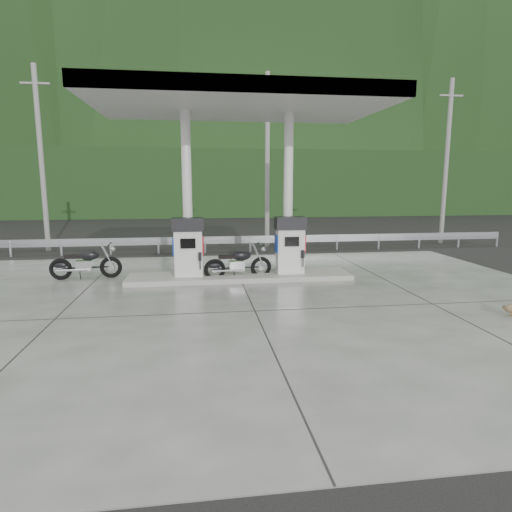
{
  "coord_description": "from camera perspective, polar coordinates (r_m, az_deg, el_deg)",
  "views": [
    {
      "loc": [
        -1.3,
        -10.67,
        3.0
      ],
      "look_at": [
        0.3,
        1.0,
        1.0
      ],
      "focal_mm": 30.0,
      "sensor_mm": 36.0,
      "label": 1
    }
  ],
  "objects": [
    {
      "name": "canopy_column_left",
      "position": [
        13.58,
        -9.16,
        8.12
      ],
      "size": [
        0.3,
        0.3,
        5.0
      ],
      "primitive_type": "cylinder",
      "color": "white",
      "rests_on": "pump_island"
    },
    {
      "name": "utility_pole_a",
      "position": [
        21.28,
        -26.71,
        11.33
      ],
      "size": [
        0.22,
        0.22,
        8.0
      ],
      "primitive_type": "cylinder",
      "color": "gray",
      "rests_on": "ground"
    },
    {
      "name": "road",
      "position": [
        22.41,
        -4.41,
        1.92
      ],
      "size": [
        60.0,
        7.0,
        0.01
      ],
      "primitive_type": "cube",
      "color": "black",
      "rests_on": "ground"
    },
    {
      "name": "utility_pole_b",
      "position": [
        20.46,
        1.52,
        12.43
      ],
      "size": [
        0.22,
        0.22,
        8.0
      ],
      "primitive_type": "cylinder",
      "color": "gray",
      "rests_on": "ground"
    },
    {
      "name": "tree_band",
      "position": [
        40.69,
        -6.06,
        9.58
      ],
      "size": [
        80.0,
        6.0,
        6.0
      ],
      "primitive_type": "cube",
      "color": "black",
      "rests_on": "ground"
    },
    {
      "name": "utility_pole_c",
      "position": [
        23.65,
        24.04,
        11.24
      ],
      "size": [
        0.22,
        0.22,
        8.0
      ],
      "primitive_type": "cylinder",
      "color": "gray",
      "rests_on": "ground"
    },
    {
      "name": "forecourt_apron",
      "position": [
        11.16,
        -0.83,
        -5.91
      ],
      "size": [
        18.0,
        14.0,
        0.02
      ],
      "primitive_type": "cube",
      "color": "#63635E",
      "rests_on": "ground"
    },
    {
      "name": "canopy_column_right",
      "position": [
        13.88,
        4.3,
        8.25
      ],
      "size": [
        0.3,
        0.3,
        5.0
      ],
      "primitive_type": "cylinder",
      "color": "white",
      "rests_on": "pump_island"
    },
    {
      "name": "ground",
      "position": [
        11.16,
        -0.83,
        -5.96
      ],
      "size": [
        160.0,
        160.0,
        0.0
      ],
      "primitive_type": "plane",
      "color": "black",
      "rests_on": "ground"
    },
    {
      "name": "forested_hills",
      "position": [
        70.75,
        -6.8,
        7.14
      ],
      "size": [
        100.0,
        40.0,
        140.0
      ],
      "primitive_type": null,
      "color": "black",
      "rests_on": "ground"
    },
    {
      "name": "gas_pump_left",
      "position": [
        13.31,
        -9.02,
        1.18
      ],
      "size": [
        0.95,
        0.55,
        1.8
      ],
      "primitive_type": null,
      "color": "silver",
      "rests_on": "pump_island"
    },
    {
      "name": "pump_island",
      "position": [
        13.55,
        -2.12,
        -2.75
      ],
      "size": [
        7.0,
        1.4,
        0.15
      ],
      "primitive_type": "cube",
      "color": "gray",
      "rests_on": "forecourt_apron"
    },
    {
      "name": "canopy_roof",
      "position": [
        13.44,
        -2.27,
        19.78
      ],
      "size": [
        8.5,
        5.0,
        0.4
      ],
      "primitive_type": "cube",
      "color": "silver",
      "rests_on": "canopy_column_left"
    },
    {
      "name": "motorcycle_left",
      "position": [
        14.54,
        -21.75,
        -0.94
      ],
      "size": [
        2.09,
        0.8,
        0.97
      ],
      "primitive_type": null,
      "rotation": [
        0.0,
        0.0,
        0.07
      ],
      "color": "black",
      "rests_on": "forecourt_apron"
    },
    {
      "name": "guardrail",
      "position": [
        18.85,
        -3.8,
        2.64
      ],
      "size": [
        26.0,
        0.16,
        1.42
      ],
      "primitive_type": null,
      "color": "#A2A3AA",
      "rests_on": "ground"
    },
    {
      "name": "motorcycle_right",
      "position": [
        13.5,
        -2.4,
        -1.05
      ],
      "size": [
        2.09,
        0.86,
        0.96
      ],
      "primitive_type": null,
      "rotation": [
        0.0,
        0.0,
        0.11
      ],
      "color": "black",
      "rests_on": "forecourt_apron"
    },
    {
      "name": "duck",
      "position": [
        11.38,
        31.01,
        -6.03
      ],
      "size": [
        0.5,
        0.17,
        0.35
      ],
      "primitive_type": null,
      "rotation": [
        0.0,
        0.0,
        0.07
      ],
      "color": "brown",
      "rests_on": "forecourt_apron"
    },
    {
      "name": "gas_pump_right",
      "position": [
        13.62,
        4.57,
        1.46
      ],
      "size": [
        0.95,
        0.55,
        1.8
      ],
      "primitive_type": null,
      "color": "silver",
      "rests_on": "pump_island"
    }
  ]
}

